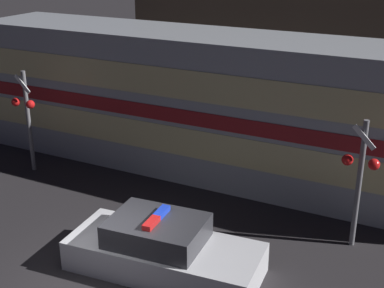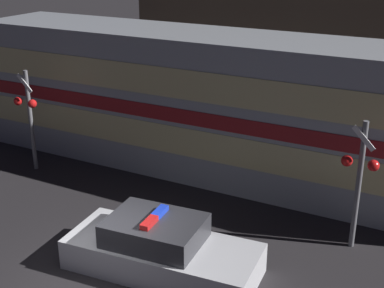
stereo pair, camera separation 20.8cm
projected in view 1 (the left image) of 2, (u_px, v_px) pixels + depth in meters
The scene contains 5 objects.
ground_plane at pixel (101, 281), 11.87m from camera, with size 120.00×120.00×0.00m, color #262326.
train at pixel (212, 104), 16.85m from camera, with size 16.59×3.05×4.42m.
police_car at pixel (163, 250), 12.10m from camera, with size 4.54×2.15×1.39m.
crossing_signal_near at pixel (360, 175), 12.55m from camera, with size 0.87×0.35×3.26m.
crossing_signal_far at pixel (26, 114), 16.82m from camera, with size 0.87×0.35×3.31m.
Camera 1 is at (6.35, -7.93, 7.15)m, focal length 50.00 mm.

